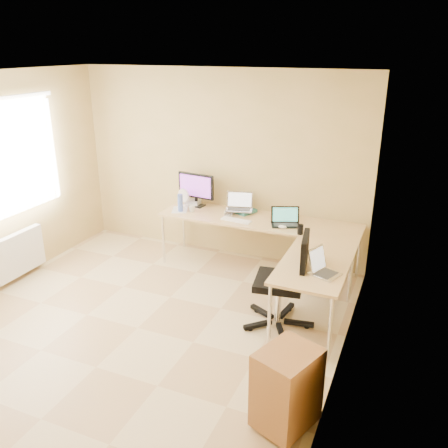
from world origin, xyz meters
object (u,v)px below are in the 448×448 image
at_px(keyboard, 236,220).
at_px(water_bottle, 180,203).
at_px(laptop_black, 286,217).
at_px(desk_fan, 185,198).
at_px(mug, 192,208).
at_px(monitor, 196,190).
at_px(desk_main, 258,245).
at_px(laptop_center, 239,202).
at_px(cabinet, 287,388).
at_px(office_chair, 279,283).
at_px(laptop_return, 326,265).
at_px(desk_return, 313,293).

xyz_separation_m(keyboard, water_bottle, (-0.84, 0.04, 0.11)).
relative_size(laptop_black, water_bottle, 1.45).
bearing_deg(desk_fan, mug, -21.54).
bearing_deg(monitor, laptop_black, -4.11).
relative_size(desk_main, laptop_center, 7.38).
relative_size(monitor, laptop_center, 1.54).
height_order(monitor, cabinet, monitor).
relative_size(desk_main, monitor, 4.80).
bearing_deg(office_chair, laptop_black, 93.84).
height_order(mug, desk_fan, desk_fan).
bearing_deg(cabinet, mug, 150.59).
distance_m(laptop_center, laptop_return, 2.00).
relative_size(monitor, cabinet, 0.84).
height_order(laptop_black, cabinet, laptop_black).
bearing_deg(laptop_black, keyboard, 166.38).
height_order(desk_main, office_chair, office_chair).
xyz_separation_m(keyboard, office_chair, (0.89, -1.00, -0.24)).
distance_m(desk_return, laptop_center, 1.80).
bearing_deg(desk_return, cabinet, -84.51).
height_order(laptop_black, laptop_return, laptop_black).
xyz_separation_m(monitor, cabinet, (2.12, -2.73, -0.61)).
relative_size(desk_main, laptop_black, 7.43).
bearing_deg(mug, laptop_center, 18.21).
relative_size(monitor, laptop_return, 1.77).
bearing_deg(water_bottle, office_chair, -31.30).
relative_size(laptop_return, office_chair, 0.29).
height_order(desk_main, desk_return, same).
distance_m(desk_return, desk_fan, 2.42).
xyz_separation_m(desk_fan, laptop_return, (2.25, -1.33, -0.02)).
bearing_deg(desk_main, laptop_black, -11.26).
distance_m(keyboard, cabinet, 2.78).
xyz_separation_m(laptop_black, desk_fan, (-1.51, 0.17, 0.01)).
distance_m(monitor, laptop_center, 0.67).
xyz_separation_m(desk_return, desk_fan, (-2.10, 1.09, 0.49)).
bearing_deg(desk_fan, laptop_center, 22.10).
bearing_deg(monitor, water_bottle, -100.92).
bearing_deg(laptop_return, water_bottle, 84.42).
bearing_deg(laptop_center, keyboard, -90.83).
bearing_deg(office_chair, desk_fan, 135.16).
height_order(desk_return, laptop_black, laptop_black).
bearing_deg(desk_fan, desk_return, -7.81).
xyz_separation_m(monitor, mug, (0.06, -0.25, -0.19)).
height_order(laptop_center, mug, laptop_center).
distance_m(laptop_center, water_bottle, 0.80).
bearing_deg(desk_return, office_chair, -151.83).
distance_m(laptop_center, mug, 0.65).
xyz_separation_m(desk_main, desk_return, (0.98, -1.00, 0.00)).
distance_m(mug, laptop_return, 2.37).
xyz_separation_m(keyboard, mug, (-0.69, 0.10, 0.04)).
relative_size(desk_return, water_bottle, 5.29).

